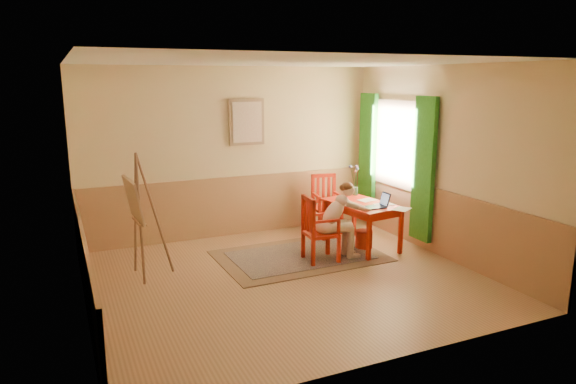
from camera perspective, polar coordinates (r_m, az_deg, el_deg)
name	(u,v)px	position (r m, az deg, el deg)	size (l,w,h in m)	color
room	(288,175)	(6.61, -0.03, 1.85)	(5.04, 4.54, 2.84)	#AC7C53
wainscot	(265,227)	(7.54, -2.51, -3.89)	(5.00, 4.50, 1.00)	tan
window	(394,157)	(8.77, 11.56, 3.82)	(0.12, 2.01, 2.20)	white
wall_portrait	(247,122)	(8.67, -4.52, 7.63)	(0.60, 0.05, 0.76)	#997656
rug	(300,256)	(7.85, 1.32, -6.99)	(2.43, 1.65, 0.02)	#8C7251
table	(362,208)	(8.16, 8.04, -1.78)	(0.88, 1.29, 0.72)	red
chair_left	(318,229)	(7.50, 3.28, -4.09)	(0.48, 0.46, 0.97)	red
chair_back	(326,204)	(8.98, 4.18, -1.28)	(0.51, 0.52, 0.99)	red
figure	(338,217)	(7.59, 5.49, -2.79)	(0.86, 0.39, 1.15)	#D4B193
laptop	(378,204)	(7.88, 9.84, -1.35)	(0.36, 0.22, 0.22)	#1E2338
papers	(373,204)	(8.09, 9.28, -1.28)	(0.95, 1.09, 0.00)	white
vase	(355,181)	(8.63, 7.37, 1.18)	(0.17, 0.25, 0.51)	#3F724C
wastebasket	(364,239)	(8.25, 8.29, -5.16)	(0.27, 0.27, 0.29)	#A3250F
easel	(136,205)	(7.05, -16.25, -1.35)	(0.58, 0.75, 1.68)	brown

